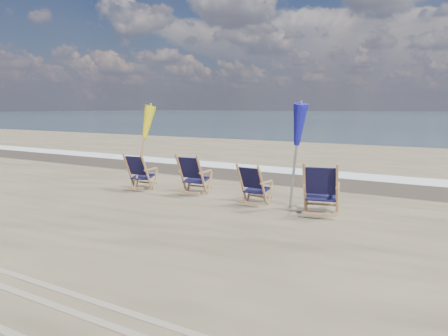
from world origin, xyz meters
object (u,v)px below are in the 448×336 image
at_px(beach_chair_3, 337,191).
at_px(umbrella_blue, 296,129).
at_px(umbrella_yellow, 141,125).
at_px(beach_chair_1, 201,175).
at_px(beach_chair_2, 262,186).
at_px(beach_chair_0, 146,172).

distance_m(beach_chair_3, umbrella_blue, 1.56).
xyz_separation_m(umbrella_yellow, umbrella_blue, (4.24, -0.01, 0.02)).
xyz_separation_m(beach_chair_1, beach_chair_3, (3.41, -0.38, 0.03)).
distance_m(umbrella_yellow, umbrella_blue, 4.24).
distance_m(beach_chair_2, umbrella_blue, 1.40).
bearing_deg(beach_chair_0, beach_chair_3, 171.41).
bearing_deg(umbrella_blue, umbrella_yellow, 179.84).
bearing_deg(beach_chair_3, beach_chair_0, -15.83).
bearing_deg(beach_chair_2, beach_chair_0, 1.58).
bearing_deg(umbrella_blue, beach_chair_1, 179.00).
bearing_deg(umbrella_yellow, beach_chair_3, -3.86).
xyz_separation_m(beach_chair_2, umbrella_blue, (0.65, 0.20, 1.22)).
relative_size(beach_chair_0, umbrella_yellow, 0.45).
bearing_deg(umbrella_blue, beach_chair_2, -162.61).
relative_size(beach_chair_1, umbrella_yellow, 0.47).
distance_m(beach_chair_0, beach_chair_2, 3.29).
bearing_deg(beach_chair_1, beach_chair_0, 3.21).
relative_size(umbrella_yellow, umbrella_blue, 0.99).
xyz_separation_m(beach_chair_0, beach_chair_3, (4.96, -0.17, 0.06)).
xyz_separation_m(beach_chair_1, beach_chair_2, (1.75, -0.25, -0.05)).
relative_size(beach_chair_0, beach_chair_2, 1.06).
bearing_deg(umbrella_blue, beach_chair_3, -18.70).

